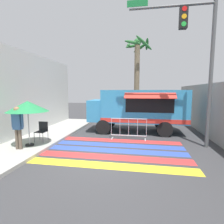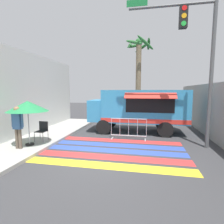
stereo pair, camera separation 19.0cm
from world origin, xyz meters
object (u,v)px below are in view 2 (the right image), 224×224
Objects in this scene: food_truck at (137,107)px; traffic_signal_pole at (196,47)px; folding_chair at (42,129)px; vendor_person at (18,125)px; barricade_front at (129,129)px; patio_umbrella at (28,106)px; palm_tree at (139,68)px.

traffic_signal_pole is (2.55, -2.47, 2.81)m from food_truck.
folding_chair is at bearing -143.05° from food_truck.
vendor_person is 0.95× the size of barricade_front.
vendor_person is at bearing -164.14° from traffic_signal_pole.
palm_tree is (4.31, 8.37, 2.56)m from patio_umbrella.
palm_tree is (0.18, 6.17, 3.85)m from barricade_front.
food_truck is 2.06m from barricade_front.
food_truck is 5.97m from patio_umbrella.
food_truck is 6.42m from vendor_person.
folding_chair is at bearing -159.87° from barricade_front.
traffic_signal_pole is at bearing 12.15° from patio_umbrella.
food_truck is at bearing 39.91° from folding_chair.
traffic_signal_pole is at bearing -13.61° from barricade_front.
barricade_front is (4.13, 2.20, -1.29)m from patio_umbrella.
patio_umbrella is at bearing -138.22° from food_truck.
traffic_signal_pole is 7.37m from palm_tree.
traffic_signal_pole is at bearing 9.31° from folding_chair.
patio_umbrella reaches higher than vendor_person.
traffic_signal_pole is 7.06× the size of folding_chair.
traffic_signal_pole is 3.68× the size of vendor_person.
barricade_front is at bearing -91.70° from palm_tree.
vendor_person is (-0.12, -0.51, -0.70)m from patio_umbrella.
barricade_front reaches higher than folding_chair.
palm_tree is at bearing 64.37° from folding_chair.
barricade_front is 0.27× the size of palm_tree.
food_truck is 3.29× the size of vendor_person.
folding_chair is (-4.29, -3.23, -0.84)m from food_truck.
palm_tree is (4.43, 8.89, 3.26)m from vendor_person.
vendor_person is 10.45m from palm_tree.
barricade_front is (-0.32, -1.77, -0.99)m from food_truck.
food_truck is 5.25m from palm_tree.
traffic_signal_pole is at bearing -68.65° from palm_tree.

